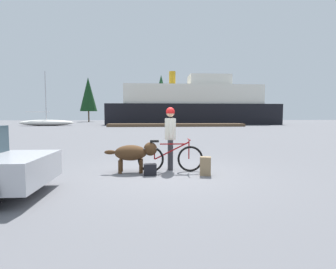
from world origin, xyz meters
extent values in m
plane|color=slate|center=(0.00, 0.00, 0.00)|extent=(160.00, 160.00, 0.00)
torus|color=black|center=(0.71, 0.18, 0.36)|extent=(0.72, 0.06, 0.72)
torus|color=black|center=(-0.38, 0.18, 0.36)|extent=(0.72, 0.06, 0.72)
cube|color=maroon|center=(0.21, 0.18, 0.78)|extent=(0.70, 0.03, 0.03)
cube|color=maroon|center=(0.19, 0.18, 0.59)|extent=(0.95, 0.03, 0.49)
cylinder|color=maroon|center=(-0.28, 0.18, 0.57)|extent=(0.03, 0.03, 0.42)
cylinder|color=maroon|center=(0.67, 0.18, 0.62)|extent=(0.03, 0.03, 0.52)
cube|color=black|center=(-0.28, 0.18, 0.86)|extent=(0.24, 0.10, 0.06)
cylinder|color=maroon|center=(0.67, 0.18, 0.90)|extent=(0.03, 0.44, 0.03)
cube|color=slate|center=(-0.40, 0.18, 0.66)|extent=(0.36, 0.14, 0.02)
cylinder|color=#333338|center=(0.18, 0.65, 0.43)|extent=(0.14, 0.14, 0.87)
cylinder|color=#333338|center=(0.18, 0.43, 0.43)|extent=(0.14, 0.14, 0.87)
cylinder|color=silver|center=(0.18, 0.54, 1.18)|extent=(0.32, 0.32, 0.61)
cylinder|color=silver|center=(0.18, 0.76, 1.21)|extent=(0.09, 0.09, 0.54)
cylinder|color=silver|center=(0.18, 0.32, 1.21)|extent=(0.09, 0.09, 0.54)
sphere|color=tan|center=(0.18, 0.54, 1.64)|extent=(0.24, 0.24, 0.24)
sphere|color=red|center=(0.18, 0.54, 1.67)|extent=(0.25, 0.25, 0.25)
ellipsoid|color=#472D19|center=(-0.94, 0.22, 0.54)|extent=(0.88, 0.50, 0.42)
sphere|color=#472D19|center=(-0.40, 0.22, 0.64)|extent=(0.37, 0.37, 0.37)
ellipsoid|color=#472D19|center=(-1.49, 0.22, 0.56)|extent=(0.32, 0.12, 0.12)
cylinder|color=#472D19|center=(-0.65, 0.36, 0.18)|extent=(0.10, 0.10, 0.35)
cylinder|color=#472D19|center=(-0.65, 0.09, 0.18)|extent=(0.10, 0.10, 0.35)
cylinder|color=#472D19|center=(-1.22, 0.36, 0.18)|extent=(0.10, 0.10, 0.35)
cylinder|color=#472D19|center=(-1.22, 0.09, 0.18)|extent=(0.10, 0.10, 0.35)
cube|color=#8C7251|center=(1.03, -0.30, 0.24)|extent=(0.32, 0.26, 0.49)
cube|color=black|center=(-0.41, -0.19, 0.15)|extent=(0.34, 0.22, 0.30)
cylinder|color=black|center=(-3.15, -0.95, 0.32)|extent=(0.64, 0.22, 0.64)
cube|color=brown|center=(3.45, 30.26, 0.20)|extent=(19.06, 2.60, 0.40)
cube|color=black|center=(7.11, 38.86, 1.72)|extent=(28.91, 7.33, 3.45)
cube|color=silver|center=(7.11, 38.86, 5.05)|extent=(23.13, 6.16, 3.20)
cube|color=silver|center=(10.01, 38.86, 7.55)|extent=(6.94, 4.40, 1.80)
cylinder|color=#BF8C19|center=(3.65, 38.86, 7.85)|extent=(1.10, 1.10, 2.40)
ellipsoid|color=silver|center=(-15.83, 34.29, 0.45)|extent=(8.03, 2.25, 0.90)
cylinder|color=#B2B2B7|center=(-15.83, 34.29, 4.53)|extent=(0.14, 0.14, 7.25)
cylinder|color=#B2B2B7|center=(-17.04, 34.29, 2.10)|extent=(3.61, 0.10, 0.10)
cylinder|color=#4C331E|center=(-14.91, 58.69, 1.29)|extent=(0.31, 0.31, 2.58)
cone|color=#143819|center=(-14.91, 58.69, 6.65)|extent=(4.06, 4.06, 8.13)
cylinder|color=#4C331E|center=(2.67, 58.89, 1.72)|extent=(0.49, 0.49, 3.44)
cone|color=#1E4C28|center=(2.67, 58.89, 7.46)|extent=(4.04, 4.04, 8.04)
cylinder|color=#4C331E|center=(10.20, 55.80, 1.29)|extent=(0.36, 0.36, 2.58)
cone|color=#143819|center=(10.20, 55.80, 6.52)|extent=(4.01, 4.01, 7.87)
cylinder|color=#4C331E|center=(11.39, 62.74, 1.16)|extent=(0.36, 0.36, 2.32)
cone|color=#1E4C28|center=(11.39, 62.74, 5.44)|extent=(3.06, 3.06, 6.24)
camera|label=1|loc=(-0.44, -7.08, 1.57)|focal=28.45mm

